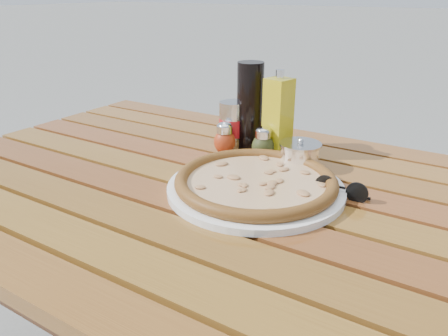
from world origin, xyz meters
The scene contains 10 objects.
table centered at (0.00, 0.00, 0.67)m, with size 1.40×0.90×0.75m.
plate centered at (0.08, 0.01, 0.76)m, with size 0.36×0.36×0.01m, color white.
pizza centered at (0.08, 0.01, 0.77)m, with size 0.40×0.40×0.03m.
pepper_shaker centered at (-0.09, 0.17, 0.79)m, with size 0.06×0.06×0.08m.
oregano_shaker centered at (0.01, 0.18, 0.79)m, with size 0.07×0.07×0.08m.
dark_bottle centered at (-0.06, 0.23, 0.86)m, with size 0.07×0.07×0.22m, color black.
soda_can centered at (-0.10, 0.22, 0.81)m, with size 0.08×0.08×0.12m.
olive_oil_cruet centered at (0.03, 0.23, 0.85)m, with size 0.07×0.07×0.21m.
parmesan_tin centered at (0.11, 0.18, 0.78)m, with size 0.10×0.10×0.07m.
sunglasses centered at (0.24, 0.08, 0.77)m, with size 0.11×0.02×0.04m.
Camera 1 is at (0.45, -0.71, 1.13)m, focal length 35.00 mm.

